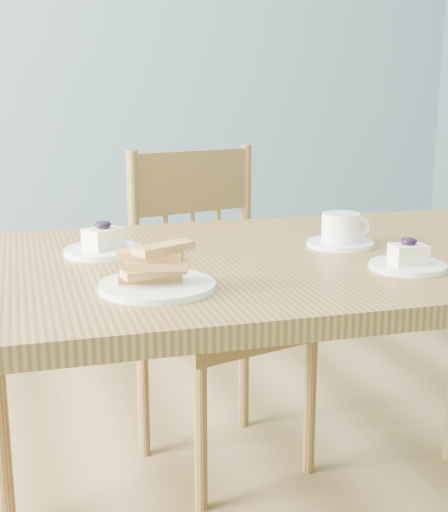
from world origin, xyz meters
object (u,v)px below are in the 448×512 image
object	(u,v)px
dining_chair	(217,308)
cheesecake_plate_near	(408,261)
cheesecake_plate_far	(104,245)
dining_table	(301,288)
coffee_cup	(341,232)
biscotti_plate	(157,275)

from	to	relation	value
dining_chair	cheesecake_plate_near	distance (m)	0.85
dining_chair	cheesecake_plate_far	xyz separation A→B (m)	(-0.40, -0.45, 0.32)
dining_chair	cheesecake_plate_near	world-z (taller)	dining_chair
dining_table	coffee_cup	bearing A→B (deg)	20.41
dining_chair	dining_table	bearing A→B (deg)	-102.60
biscotti_plate	cheesecake_plate_far	bearing A→B (deg)	99.13
coffee_cup	biscotti_plate	xyz separation A→B (m)	(-0.48, -0.22, -0.01)
cheesecake_plate_far	coffee_cup	xyz separation A→B (m)	(0.53, -0.09, 0.01)
biscotti_plate	dining_table	bearing A→B (deg)	26.85
dining_chair	biscotti_plate	xyz separation A→B (m)	(-0.35, -0.77, 0.33)
coffee_cup	biscotti_plate	world-z (taller)	biscotti_plate
cheesecake_plate_far	biscotti_plate	distance (m)	0.31
cheesecake_plate_near	biscotti_plate	size ratio (longest dim) A/B	0.73
dining_table	coffee_cup	size ratio (longest dim) A/B	9.89
cheesecake_plate_far	dining_chair	bearing A→B (deg)	48.82
dining_chair	coffee_cup	world-z (taller)	dining_chair
dining_table	biscotti_plate	xyz separation A→B (m)	(-0.37, -0.19, 0.11)
biscotti_plate	cheesecake_plate_near	bearing A→B (deg)	-1.06
cheesecake_plate_far	coffee_cup	bearing A→B (deg)	-9.32
dining_table	dining_chair	world-z (taller)	dining_chair
dining_table	dining_chair	xyz separation A→B (m)	(-0.02, 0.58, -0.22)
coffee_cup	biscotti_plate	distance (m)	0.53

